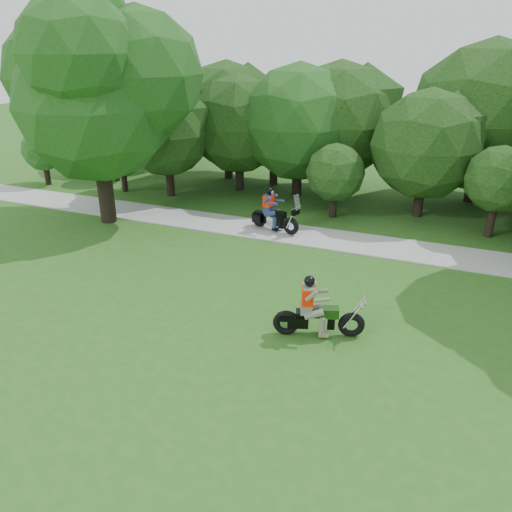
% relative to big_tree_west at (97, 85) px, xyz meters
% --- Properties ---
extents(ground, '(100.00, 100.00, 0.00)m').
position_rel_big_tree_west_xyz_m(ground, '(10.54, -6.85, -5.76)').
color(ground, '#2A5719').
rests_on(ground, ground).
extents(walkway, '(60.00, 2.20, 0.06)m').
position_rel_big_tree_west_xyz_m(walkway, '(10.54, 1.15, -5.73)').
color(walkway, '#979792').
rests_on(walkway, ground).
extents(tree_line, '(39.55, 11.68, 7.62)m').
position_rel_big_tree_west_xyz_m(tree_line, '(12.79, 7.59, -2.16)').
color(tree_line, black).
rests_on(tree_line, ground).
extents(big_tree_west, '(8.64, 6.56, 9.96)m').
position_rel_big_tree_west_xyz_m(big_tree_west, '(0.00, 0.00, 0.00)').
color(big_tree_west, black).
rests_on(big_tree_west, ground).
extents(chopper_motorcycle, '(2.46, 1.19, 1.79)m').
position_rel_big_tree_west_xyz_m(chopper_motorcycle, '(11.07, -5.90, -5.10)').
color(chopper_motorcycle, black).
rests_on(chopper_motorcycle, ground).
extents(touring_motorcycle, '(2.34, 1.15, 1.81)m').
position_rel_big_tree_west_xyz_m(touring_motorcycle, '(7.18, 1.23, -5.04)').
color(touring_motorcycle, black).
rests_on(touring_motorcycle, walkway).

